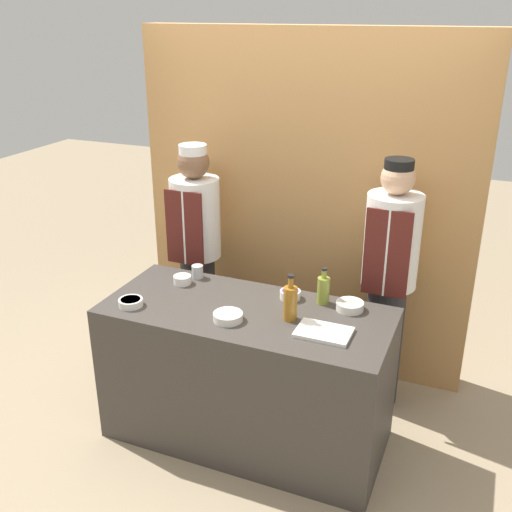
% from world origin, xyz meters
% --- Properties ---
extents(ground_plane, '(14.00, 14.00, 0.00)m').
position_xyz_m(ground_plane, '(0.00, 0.00, 0.00)').
color(ground_plane, tan).
extents(cabinet_wall, '(2.39, 0.18, 2.40)m').
position_xyz_m(cabinet_wall, '(0.00, 1.06, 1.20)').
color(cabinet_wall, '#B7844C').
rests_on(cabinet_wall, ground_plane).
extents(counter, '(1.68, 0.74, 0.89)m').
position_xyz_m(counter, '(0.00, 0.00, 0.44)').
color(counter, '#3D3833').
rests_on(counter, ground_plane).
extents(sauce_bowl_orange, '(0.11, 0.11, 0.05)m').
position_xyz_m(sauce_bowl_orange, '(-0.51, 0.17, 0.92)').
color(sauce_bowl_orange, white).
rests_on(sauce_bowl_orange, counter).
extents(sauce_bowl_white, '(0.16, 0.16, 0.05)m').
position_xyz_m(sauce_bowl_white, '(0.55, 0.23, 0.91)').
color(sauce_bowl_white, white).
rests_on(sauce_bowl_white, counter).
extents(sauce_bowl_yellow, '(0.17, 0.17, 0.05)m').
position_xyz_m(sauce_bowl_yellow, '(-0.04, -0.15, 0.91)').
color(sauce_bowl_yellow, white).
rests_on(sauce_bowl_yellow, counter).
extents(sauce_bowl_red, '(0.14, 0.14, 0.04)m').
position_xyz_m(sauce_bowl_red, '(-0.64, -0.21, 0.91)').
color(sauce_bowl_red, white).
rests_on(sauce_bowl_red, counter).
extents(sauce_bowl_purple, '(0.12, 0.12, 0.05)m').
position_xyz_m(sauce_bowl_purple, '(0.19, 0.23, 0.92)').
color(sauce_bowl_purple, white).
rests_on(sauce_bowl_purple, counter).
extents(cutting_board, '(0.29, 0.20, 0.02)m').
position_xyz_m(cutting_board, '(0.49, -0.09, 0.90)').
color(cutting_board, white).
rests_on(cutting_board, counter).
extents(bottle_oil, '(0.07, 0.07, 0.23)m').
position_xyz_m(bottle_oil, '(0.38, 0.25, 0.98)').
color(bottle_oil, olive).
rests_on(bottle_oil, counter).
extents(bottle_amber, '(0.08, 0.08, 0.27)m').
position_xyz_m(bottle_amber, '(0.27, -0.01, 0.99)').
color(bottle_amber, '#9E661E').
rests_on(bottle_amber, counter).
extents(cup_steel, '(0.07, 0.07, 0.08)m').
position_xyz_m(cup_steel, '(-0.47, 0.29, 0.93)').
color(cup_steel, '#B7B7BC').
rests_on(cup_steel, counter).
extents(chef_left, '(0.35, 0.35, 1.65)m').
position_xyz_m(chef_left, '(-0.69, 0.69, 0.90)').
color(chef_left, '#28282D').
rests_on(chef_left, ground_plane).
extents(chef_right, '(0.34, 0.34, 1.68)m').
position_xyz_m(chef_right, '(0.69, 0.69, 0.92)').
color(chef_right, '#28282D').
rests_on(chef_right, ground_plane).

